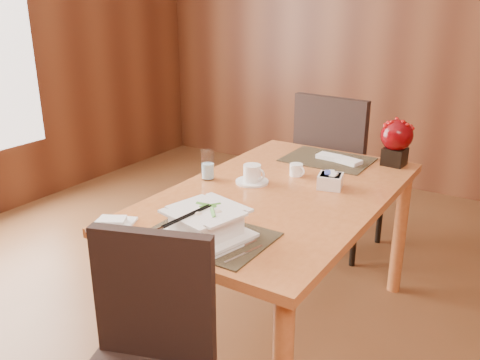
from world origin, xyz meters
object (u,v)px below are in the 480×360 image
Objects in this scene: dining_table at (279,211)px; far_chair at (337,166)px; creamer_jug at (296,170)px; berry_decor at (396,139)px; soup_setting at (206,224)px; coffee_cup at (252,175)px; bread_plate at (113,224)px; sugar_caddy at (330,181)px; water_glass at (208,165)px.

far_chair is at bearing 96.04° from dining_table.
berry_decor reaches higher than creamer_jug.
far_chair reaches higher than soup_setting.
dining_table is 0.21m from coffee_cup.
creamer_jug is at bearing 69.55° from bread_plate.
dining_table is at bearing -136.93° from sugar_caddy.
bread_plate is (-0.21, -0.70, -0.03)m from coffee_cup.
soup_setting is at bearing 98.61° from far_chair.
dining_table is 0.77m from berry_decor.
far_chair is at bearing 86.16° from coffee_cup.
water_glass is 0.60× the size of berry_decor.
coffee_cup is 1.90× the size of creamer_jug.
sugar_caddy is at bearing 89.88° from soup_setting.
soup_setting reaches higher than bread_plate.
bread_plate is at bearing -123.19° from sugar_caddy.
sugar_caddy is at bearing 2.05° from creamer_jug.
creamer_jug is 0.22m from sugar_caddy.
berry_decor is (0.70, 0.70, 0.07)m from water_glass.
berry_decor is at bearing 150.29° from far_chair.
sugar_caddy is at bearing -106.84° from berry_decor.
sugar_caddy is at bearing 56.81° from bread_plate.
far_chair is (-0.10, 0.95, -0.07)m from dining_table.
water_glass reaches higher than creamer_jug.
far_chair is at bearing 109.31° from sugar_caddy.
creamer_jug is at bearing 100.33° from far_chair.
berry_decor is at bearing 52.22° from coffee_cup.
soup_setting is at bearing -74.86° from coffee_cup.
sugar_caddy is at bearing 43.07° from dining_table.
bread_plate is 1.65m from far_chair.
bread_plate is 0.14× the size of far_chair.
soup_setting is 2.12× the size of coffee_cup.
soup_setting is at bearing -67.41° from creamer_jug.
soup_setting is 0.63m from water_glass.
berry_decor reaches higher than dining_table.
far_chair reaches higher than water_glass.
berry_decor is (0.15, 0.49, 0.11)m from sugar_caddy.
sugar_caddy is (0.18, 0.72, -0.02)m from soup_setting.
berry_decor is (0.33, 1.22, 0.08)m from soup_setting.
sugar_caddy is 0.72× the size of bread_plate.
far_chair is at bearing 107.50° from soup_setting.
water_glass is (-0.37, -0.04, 0.17)m from dining_table.
water_glass is at bearing 79.81° from far_chair.
dining_table is at bearing -10.09° from coffee_cup.
bread_plate is at bearing 85.53° from far_chair.
coffee_cup is 0.36m from sugar_caddy.
berry_decor is at bearing 88.70° from soup_setting.
coffee_cup is at bearing -158.23° from sugar_caddy.
soup_setting is 1.53m from far_chair.
sugar_caddy is at bearing 20.59° from water_glass.
creamer_jug is 0.55× the size of bread_plate.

